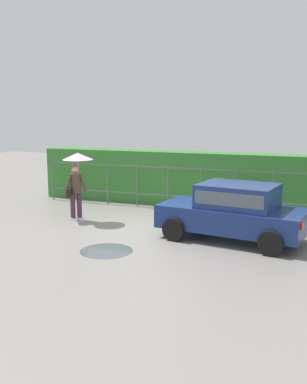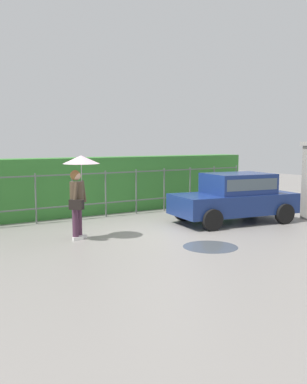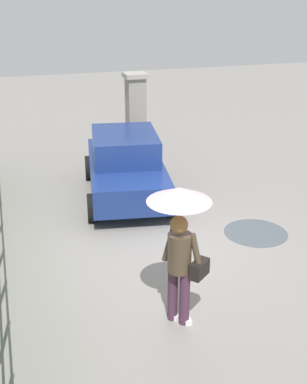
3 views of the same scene
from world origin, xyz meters
TOP-DOWN VIEW (x-y plane):
  - ground_plane at (0.00, 0.00)m, footprint 40.00×40.00m
  - car at (2.55, 0.07)m, footprint 3.92×2.31m
  - pedestrian at (-2.31, 0.49)m, footprint 0.91×0.91m
  - fence_section at (0.30, 3.09)m, footprint 10.40×0.05m
  - hedge_row at (0.30, 3.95)m, footprint 11.35×0.90m
  - puddle_near at (-0.12, -1.93)m, footprint 1.27×1.27m

SIDE VIEW (x-z plane):
  - ground_plane at x=0.00m, z-range 0.00..0.00m
  - puddle_near at x=-0.12m, z-range 0.00..0.00m
  - car at x=2.55m, z-range 0.06..1.54m
  - fence_section at x=0.30m, z-range 0.07..1.57m
  - hedge_row at x=0.30m, z-range 0.00..1.90m
  - pedestrian at x=-2.31m, z-range 0.47..2.55m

